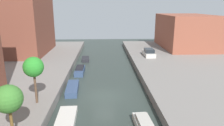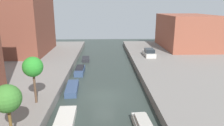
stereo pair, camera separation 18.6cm
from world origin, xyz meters
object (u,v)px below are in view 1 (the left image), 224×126
at_px(street_tree_2, 33,67).
at_px(parked_car, 149,53).
at_px(street_tree_1, 8,99).
at_px(moored_boat_right_2, 144,126).
at_px(low_block_right, 186,31).
at_px(moored_boat_left_3, 72,88).
at_px(moored_boat_left_2, 66,120).
at_px(moored_boat_left_4, 80,70).
at_px(apartment_tower_far, 17,2).
at_px(moored_boat_left_5, 86,59).

height_order(street_tree_2, parked_car, street_tree_2).
distance_m(street_tree_1, moored_boat_right_2, 10.60).
xyz_separation_m(low_block_right, street_tree_1, (-24.51, -32.24, -0.60)).
relative_size(moored_boat_left_3, moored_boat_right_2, 1.12).
distance_m(low_block_right, street_tree_1, 40.50).
height_order(moored_boat_left_2, moored_boat_left_4, moored_boat_left_4).
relative_size(street_tree_2, parked_car, 1.06).
xyz_separation_m(low_block_right, moored_boat_left_4, (-21.69, -14.61, -4.11)).
distance_m(apartment_tower_far, low_block_right, 34.77).
bearing_deg(street_tree_1, moored_boat_left_4, 80.93).
distance_m(moored_boat_left_3, moored_boat_right_2, 11.19).
bearing_deg(street_tree_2, moored_boat_left_2, -34.20).
distance_m(street_tree_2, moored_boat_left_5, 20.43).
bearing_deg(low_block_right, moored_boat_left_3, -135.32).
bearing_deg(low_block_right, street_tree_2, -132.54).
height_order(low_block_right, moored_boat_right_2, low_block_right).
relative_size(low_block_right, moored_boat_left_2, 3.47).
relative_size(low_block_right, street_tree_2, 3.22).
bearing_deg(apartment_tower_far, moored_boat_right_2, -53.60).
height_order(moored_boat_left_2, moored_boat_left_5, moored_boat_left_2).
bearing_deg(moored_boat_left_5, parked_car, -4.43).
xyz_separation_m(street_tree_2, moored_boat_right_2, (9.79, -3.53, -4.13)).
bearing_deg(parked_car, moored_boat_left_2, -119.33).
xyz_separation_m(parked_car, moored_boat_left_2, (-11.76, -20.93, -1.28)).
bearing_deg(moored_boat_left_3, moored_boat_left_5, 88.33).
xyz_separation_m(street_tree_1, street_tree_2, (0.00, 5.53, 0.59)).
xyz_separation_m(street_tree_1, parked_car, (14.86, 24.36, -2.38)).
xyz_separation_m(apartment_tower_far, moored_boat_left_2, (12.59, -24.72, -10.26)).
bearing_deg(apartment_tower_far, moored_boat_left_4, -40.53).
bearing_deg(parked_car, moored_boat_left_4, -150.80).
xyz_separation_m(apartment_tower_far, moored_boat_left_4, (12.31, -10.52, -10.12)).
relative_size(apartment_tower_far, moored_boat_left_4, 4.59).
bearing_deg(street_tree_1, street_tree_2, 90.00).
height_order(street_tree_1, street_tree_2, street_tree_2).
distance_m(apartment_tower_far, parked_car, 26.23).
height_order(street_tree_1, moored_boat_left_2, street_tree_1).
bearing_deg(moored_boat_left_5, moored_boat_left_4, -91.97).
bearing_deg(street_tree_2, low_block_right, 47.46).
relative_size(street_tree_1, moored_boat_left_3, 0.88).
height_order(apartment_tower_far, moored_boat_left_3, apartment_tower_far).
distance_m(moored_boat_left_4, moored_boat_left_5, 7.65).
height_order(apartment_tower_far, street_tree_1, apartment_tower_far).
height_order(low_block_right, moored_boat_left_2, low_block_right).
height_order(street_tree_2, moored_boat_left_3, street_tree_2).
relative_size(moored_boat_left_4, moored_boat_right_2, 1.03).
bearing_deg(moored_boat_right_2, moored_boat_left_2, 167.97).
height_order(moored_boat_left_3, moored_boat_left_5, moored_boat_left_3).
bearing_deg(moored_boat_left_2, parked_car, 60.67).
xyz_separation_m(street_tree_2, moored_boat_left_4, (2.82, 12.10, -4.10)).
bearing_deg(moored_boat_left_5, apartment_tower_far, 167.09).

